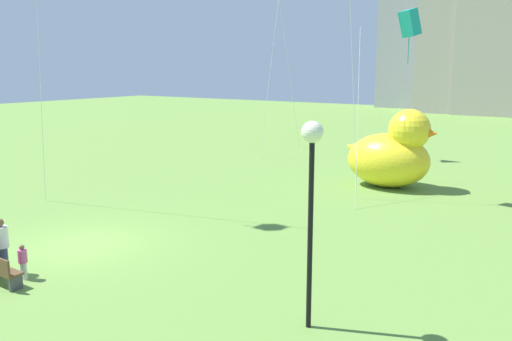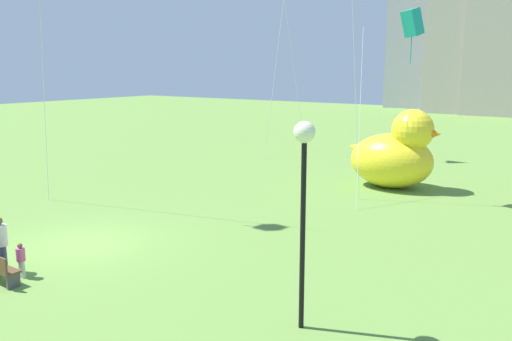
{
  "view_description": "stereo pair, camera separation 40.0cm",
  "coord_description": "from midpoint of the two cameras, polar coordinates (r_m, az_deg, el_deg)",
  "views": [
    {
      "loc": [
        14.29,
        -10.8,
        5.91
      ],
      "look_at": [
        3.35,
        5.48,
        2.05
      ],
      "focal_mm": 36.79,
      "sensor_mm": 36.0,
      "label": 1
    },
    {
      "loc": [
        14.62,
        -10.57,
        5.91
      ],
      "look_at": [
        3.35,
        5.48,
        2.05
      ],
      "focal_mm": 36.79,
      "sensor_mm": 36.0,
      "label": 2
    }
  ],
  "objects": [
    {
      "name": "ground_plane",
      "position": [
        18.92,
        -18.79,
        -7.69
      ],
      "size": [
        140.0,
        140.0,
        0.0
      ],
      "primitive_type": "plane",
      "color": "olive"
    },
    {
      "name": "person_adult",
      "position": [
        16.99,
        -26.56,
        -7.15
      ],
      "size": [
        0.41,
        0.41,
        1.68
      ],
      "color": "#38476B",
      "rests_on": "ground"
    },
    {
      "name": "person_child",
      "position": [
        16.46,
        -24.67,
        -8.87
      ],
      "size": [
        0.25,
        0.25,
        1.02
      ],
      "color": "silver",
      "rests_on": "ground"
    },
    {
      "name": "giant_inflatable_duck",
      "position": [
        26.91,
        14.12,
        1.76
      ],
      "size": [
        4.78,
        3.07,
        3.96
      ],
      "color": "yellow",
      "rests_on": "ground"
    },
    {
      "name": "lamppost",
      "position": [
        11.49,
        5.07,
        0.03
      ],
      "size": [
        0.48,
        0.48,
        4.79
      ],
      "color": "black",
      "rests_on": "ground"
    },
    {
      "name": "kite_teal",
      "position": [
        24.01,
        15.86,
        15.09
      ],
      "size": [
        3.16,
        3.75,
        8.42
      ],
      "color": "silver",
      "rests_on": "ground"
    }
  ]
}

